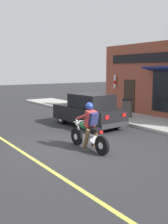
% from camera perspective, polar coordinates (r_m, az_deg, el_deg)
% --- Properties ---
extents(ground_plane, '(80.00, 80.00, 0.00)m').
position_cam_1_polar(ground_plane, '(9.23, -1.33, -7.69)').
color(ground_plane, '#2B2B2D').
extents(sidewalk_curb, '(2.60, 22.00, 0.14)m').
position_cam_1_polar(sidewalk_curb, '(14.74, 9.08, -1.17)').
color(sidewalk_curb, '#ADAAA3').
rests_on(sidewalk_curb, ground).
extents(motorcycle_with_rider, '(0.56, 2.02, 1.62)m').
position_cam_1_polar(motorcycle_with_rider, '(8.78, 1.11, -3.99)').
color(motorcycle_with_rider, black).
rests_on(motorcycle_with_rider, ground).
extents(car_hatchback, '(1.82, 3.85, 1.57)m').
position_cam_1_polar(car_hatchback, '(12.48, 1.08, 0.33)').
color(car_hatchback, black).
rests_on(car_hatchback, ground).
extents(trash_bin, '(0.56, 0.56, 0.98)m').
position_cam_1_polar(trash_bin, '(14.50, 9.36, 0.92)').
color(trash_bin, '#514C47').
rests_on(trash_bin, sidewalk_curb).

